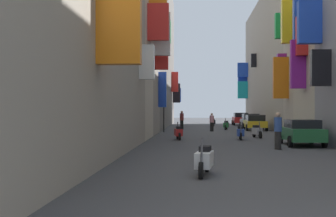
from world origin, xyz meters
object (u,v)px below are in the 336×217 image
Objects in this scene: scooter_black at (213,122)px; parked_car_red at (241,119)px; scooter_silver at (257,131)px; scooter_blue at (240,132)px; parked_car_green at (302,132)px; pedestrian_near_left at (212,122)px; pedestrian_near_right at (278,131)px; traffic_light_near_corner at (164,95)px; scooter_white at (204,160)px; parked_car_grey at (250,120)px; pedestrian_mid_street at (182,120)px; parked_car_yellow at (255,122)px; scooter_red at (178,132)px; scooter_green at (226,125)px.

parked_car_red is at bearing 40.91° from scooter_black.
scooter_silver is 2.38m from scooter_blue.
parked_car_green is 2.49× the size of pedestrian_near_left.
traffic_light_near_corner reaches higher than pedestrian_near_right.
parked_car_green reaches higher than scooter_white.
pedestrian_mid_street is (-7.13, -5.17, 0.13)m from parked_car_grey.
parked_car_yellow is at bearing 78.77° from scooter_blue.
parked_car_red is 2.12× the size of scooter_red.
parked_car_green is 2.21× the size of scooter_green.
parked_car_red reaches higher than scooter_blue.
pedestrian_mid_street reaches higher than parked_car_grey.
parked_car_yellow is 2.30× the size of scooter_silver.
pedestrian_mid_street is (-3.37, -9.53, 0.44)m from scooter_black.
scooter_white is 30.49m from pedestrian_mid_street.
parked_car_green is at bearing -90.35° from parked_car_grey.
parked_car_green is 2.04× the size of scooter_white.
parked_car_grey is 8.81m from pedestrian_mid_street.
pedestrian_near_right is (1.10, -21.16, 0.44)m from scooter_green.
pedestrian_mid_street reaches higher than scooter_green.
scooter_white is at bearing -92.47° from pedestrian_near_left.
pedestrian_near_left is at bearing 98.00° from pedestrian_near_right.
pedestrian_near_left reaches higher than scooter_blue.
scooter_green is at bearing 85.01° from scooter_white.
scooter_blue is 7.19m from pedestrian_near_right.
pedestrian_near_right is (5.07, -6.88, 0.44)m from scooter_red.
parked_car_green is at bearing -77.39° from scooter_silver.
scooter_blue is at bearing -101.23° from parked_car_yellow.
parked_car_yellow is 2.23× the size of pedestrian_near_right.
scooter_black is at bearing 95.55° from scooter_silver.
pedestrian_near_right is at bearing 67.32° from scooter_white.
scooter_black is at bearing 97.20° from parked_car_green.
parked_car_grey is at bearing -87.71° from parked_car_red.
pedestrian_near_right is (-1.53, -34.08, 0.11)m from parked_car_red.
scooter_blue is at bearing -95.60° from parked_car_red.
scooter_blue is 11.02m from traffic_light_near_corner.
pedestrian_near_left is 18.35m from pedestrian_near_right.
parked_car_green is 28.85m from scooter_black.
scooter_silver is at bearing -93.05° from parked_car_red.
scooter_red is at bearing 94.89° from scooter_white.
parked_car_red is at bearing 86.95° from scooter_silver.
parked_car_grey is 13.70m from traffic_light_near_corner.
pedestrian_near_left is (-1.44, 11.08, 0.33)m from scooter_blue.
pedestrian_near_right reaches higher than scooter_green.
scooter_green is 0.92× the size of scooter_white.
scooter_red is 8.56m from pedestrian_near_right.
pedestrian_near_left reaches higher than scooter_silver.
scooter_white is at bearing -99.26° from scooter_blue.
parked_car_grey is 2.50× the size of scooter_silver.
parked_car_red is (-0.29, 7.37, 0.03)m from parked_car_grey.
scooter_blue is at bearing 98.92° from pedestrian_near_right.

